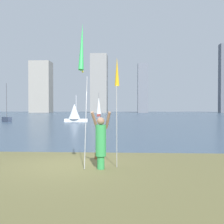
{
  "coord_description": "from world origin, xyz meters",
  "views": [
    {
      "loc": [
        2.05,
        -8.97,
        1.97
      ],
      "look_at": [
        1.29,
        5.68,
        1.72
      ],
      "focal_mm": 42.83,
      "sensor_mm": 36.0,
      "label": 1
    }
  ],
  "objects_px": {
    "bag": "(98,156)",
    "person": "(101,141)",
    "sailboat_4": "(7,119)",
    "sailboat_0": "(75,113)",
    "kite_flag_right": "(117,75)",
    "kite_flag_left": "(82,50)",
    "sailboat_3": "(99,107)"
  },
  "relations": [
    {
      "from": "kite_flag_right",
      "to": "sailboat_3",
      "type": "height_order",
      "value": "sailboat_3"
    },
    {
      "from": "sailboat_3",
      "to": "kite_flag_left",
      "type": "bearing_deg",
      "value": -84.74
    },
    {
      "from": "person",
      "to": "kite_flag_left",
      "type": "height_order",
      "value": "kite_flag_left"
    },
    {
      "from": "bag",
      "to": "sailboat_0",
      "type": "bearing_deg",
      "value": 102.78
    },
    {
      "from": "sailboat_3",
      "to": "sailboat_0",
      "type": "bearing_deg",
      "value": -91.98
    },
    {
      "from": "kite_flag_left",
      "to": "sailboat_4",
      "type": "relative_size",
      "value": 0.83
    },
    {
      "from": "kite_flag_left",
      "to": "sailboat_0",
      "type": "xyz_separation_m",
      "value": [
        -5.71,
        28.44,
        -2.43
      ]
    },
    {
      "from": "sailboat_4",
      "to": "sailboat_0",
      "type": "bearing_deg",
      "value": 1.36
    },
    {
      "from": "sailboat_4",
      "to": "bag",
      "type": "bearing_deg",
      "value": -59.32
    },
    {
      "from": "person",
      "to": "bag",
      "type": "xyz_separation_m",
      "value": [
        -0.28,
        1.66,
        -0.79
      ]
    },
    {
      "from": "kite_flag_left",
      "to": "sailboat_0",
      "type": "distance_m",
      "value": 29.11
    },
    {
      "from": "kite_flag_left",
      "to": "person",
      "type": "bearing_deg",
      "value": 49.99
    },
    {
      "from": "kite_flag_left",
      "to": "sailboat_0",
      "type": "relative_size",
      "value": 1.22
    },
    {
      "from": "kite_flag_left",
      "to": "sailboat_4",
      "type": "xyz_separation_m",
      "value": [
        -15.18,
        28.22,
        -3.28
      ]
    },
    {
      "from": "bag",
      "to": "sailboat_4",
      "type": "bearing_deg",
      "value": 120.68
    },
    {
      "from": "kite_flag_right",
      "to": "sailboat_4",
      "type": "relative_size",
      "value": 0.67
    },
    {
      "from": "kite_flag_left",
      "to": "sailboat_0",
      "type": "bearing_deg",
      "value": 101.35
    },
    {
      "from": "kite_flag_right",
      "to": "sailboat_0",
      "type": "relative_size",
      "value": 0.99
    },
    {
      "from": "bag",
      "to": "sailboat_0",
      "type": "relative_size",
      "value": 0.07
    },
    {
      "from": "kite_flag_left",
      "to": "kite_flag_right",
      "type": "xyz_separation_m",
      "value": [
        1.01,
        1.02,
        -0.63
      ]
    },
    {
      "from": "person",
      "to": "sailboat_3",
      "type": "height_order",
      "value": "sailboat_3"
    },
    {
      "from": "kite_flag_left",
      "to": "sailboat_3",
      "type": "distance_m",
      "value": 53.07
    },
    {
      "from": "kite_flag_right",
      "to": "kite_flag_left",
      "type": "bearing_deg",
      "value": -134.74
    },
    {
      "from": "person",
      "to": "sailboat_3",
      "type": "distance_m",
      "value": 52.51
    },
    {
      "from": "person",
      "to": "sailboat_4",
      "type": "height_order",
      "value": "sailboat_4"
    },
    {
      "from": "sailboat_0",
      "to": "bag",
      "type": "bearing_deg",
      "value": -77.22
    },
    {
      "from": "person",
      "to": "bag",
      "type": "bearing_deg",
      "value": 108.98
    },
    {
      "from": "bag",
      "to": "person",
      "type": "bearing_deg",
      "value": -80.51
    },
    {
      "from": "sailboat_0",
      "to": "sailboat_4",
      "type": "xyz_separation_m",
      "value": [
        -9.47,
        -0.23,
        -0.84
      ]
    },
    {
      "from": "kite_flag_right",
      "to": "sailboat_0",
      "type": "bearing_deg",
      "value": 103.76
    },
    {
      "from": "kite_flag_right",
      "to": "bag",
      "type": "relative_size",
      "value": 15.09
    },
    {
      "from": "bag",
      "to": "sailboat_3",
      "type": "bearing_deg",
      "value": 95.75
    }
  ]
}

